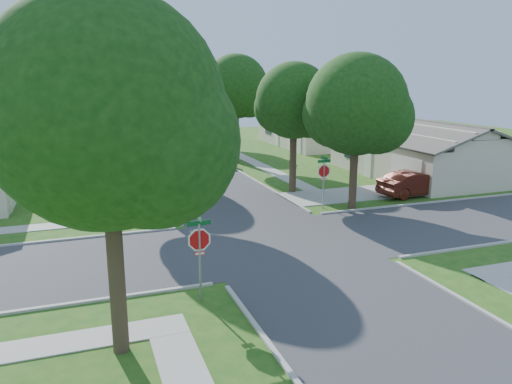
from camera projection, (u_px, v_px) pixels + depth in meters
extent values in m
plane|color=#235316|center=(278.00, 242.00, 22.64)|extent=(100.00, 100.00, 0.00)
cube|color=#333335|center=(278.00, 242.00, 22.64)|extent=(7.00, 100.00, 0.02)
cube|color=#9E9B91|center=(235.00, 153.00, 48.48)|extent=(1.20, 40.00, 0.04)
cube|color=#9E9B91|center=(105.00, 160.00, 44.47)|extent=(1.20, 40.00, 0.04)
cube|color=#9E9B91|center=(350.00, 194.00, 31.74)|extent=(8.80, 3.60, 0.05)
cube|color=gray|center=(200.00, 263.00, 16.48)|extent=(0.06, 0.06, 2.70)
cylinder|color=white|center=(199.00, 240.00, 16.30)|extent=(1.05, 0.02, 1.05)
cylinder|color=red|center=(199.00, 240.00, 16.30)|extent=(0.90, 0.03, 0.90)
cube|color=red|center=(200.00, 253.00, 16.41)|extent=(0.34, 0.03, 0.12)
cube|color=white|center=(200.00, 253.00, 16.41)|extent=(0.30, 0.03, 0.08)
cube|color=#0C5426|center=(199.00, 223.00, 16.17)|extent=(0.80, 0.02, 0.16)
cube|color=#0C5426|center=(199.00, 218.00, 16.13)|extent=(0.02, 0.80, 0.16)
cube|color=gray|center=(323.00, 185.00, 28.19)|extent=(0.06, 0.06, 2.70)
cylinder|color=white|center=(324.00, 171.00, 28.01)|extent=(1.05, 0.02, 1.05)
cylinder|color=red|center=(324.00, 171.00, 28.01)|extent=(0.90, 0.03, 0.90)
cube|color=red|center=(324.00, 179.00, 28.11)|extent=(0.34, 0.03, 0.12)
cube|color=white|center=(324.00, 179.00, 28.11)|extent=(0.30, 0.03, 0.08)
cube|color=#0C5426|center=(324.00, 161.00, 27.88)|extent=(0.80, 0.02, 0.16)
cube|color=#0C5426|center=(324.00, 158.00, 27.84)|extent=(0.02, 0.80, 0.16)
cylinder|color=#38281C|center=(293.00, 162.00, 31.99)|extent=(0.44, 0.44, 3.95)
sphere|color=#11370D|center=(294.00, 100.00, 31.10)|extent=(4.80, 4.80, 4.80)
sphere|color=#11370D|center=(309.00, 110.00, 31.07)|extent=(3.46, 3.46, 3.46)
sphere|color=#11370D|center=(280.00, 108.00, 31.52)|extent=(3.26, 3.26, 3.26)
cylinder|color=#38281C|center=(237.00, 138.00, 42.95)|extent=(0.44, 0.44, 4.30)
sphere|color=#11370D|center=(236.00, 86.00, 41.95)|extent=(5.40, 5.40, 5.40)
sphere|color=#11370D|center=(249.00, 94.00, 41.92)|extent=(3.89, 3.89, 3.89)
sphere|color=#11370D|center=(225.00, 93.00, 42.43)|extent=(3.67, 3.67, 3.67)
cylinder|color=#38281C|center=(201.00, 125.00, 54.88)|extent=(0.44, 0.44, 4.20)
sphere|color=#11370D|center=(200.00, 87.00, 53.94)|extent=(5.00, 5.00, 5.00)
sphere|color=#11370D|center=(209.00, 93.00, 53.91)|extent=(3.60, 3.60, 3.60)
sphere|color=#11370D|center=(192.00, 91.00, 54.38)|extent=(3.40, 3.40, 3.40)
cylinder|color=#38281C|center=(144.00, 169.00, 28.87)|extent=(0.44, 0.44, 4.25)
sphere|color=#11370D|center=(140.00, 94.00, 27.90)|extent=(5.20, 5.20, 5.20)
sphere|color=#11370D|center=(159.00, 106.00, 27.87)|extent=(3.74, 3.74, 3.74)
sphere|color=#11370D|center=(126.00, 103.00, 28.36)|extent=(3.54, 3.54, 3.54)
cylinder|color=#38281C|center=(125.00, 142.00, 39.84)|extent=(0.44, 0.44, 4.44)
sphere|color=#11370D|center=(121.00, 84.00, 38.81)|extent=(5.60, 5.60, 5.60)
sphere|color=#11370D|center=(135.00, 93.00, 38.78)|extent=(4.03, 4.03, 4.03)
sphere|color=#11370D|center=(110.00, 91.00, 39.30)|extent=(3.81, 3.81, 3.81)
cylinder|color=#38281C|center=(113.00, 129.00, 51.82)|extent=(0.44, 0.44, 3.90)
sphere|color=#11370D|center=(110.00, 92.00, 50.96)|extent=(4.60, 4.60, 4.60)
sphere|color=#11370D|center=(119.00, 98.00, 50.93)|extent=(3.31, 3.31, 3.31)
sphere|color=#11370D|center=(103.00, 97.00, 51.36)|extent=(3.13, 3.13, 3.13)
cylinder|color=#38281C|center=(117.00, 282.00, 13.30)|extent=(0.44, 0.44, 4.04)
sphere|color=#11370D|center=(105.00, 111.00, 12.27)|extent=(6.00, 6.00, 6.00)
sphere|color=#11370D|center=(153.00, 142.00, 12.24)|extent=(4.32, 4.32, 4.32)
sphere|color=#11370D|center=(69.00, 133.00, 12.80)|extent=(4.08, 4.08, 4.08)
cylinder|color=#38281C|center=(353.00, 178.00, 28.16)|extent=(0.44, 0.44, 3.54)
sphere|color=#11370D|center=(356.00, 104.00, 27.23)|extent=(5.60, 5.60, 5.60)
sphere|color=#11370D|center=(377.00, 118.00, 27.20)|extent=(4.03, 4.03, 4.03)
sphere|color=#11370D|center=(336.00, 114.00, 27.72)|extent=(3.81, 3.81, 3.81)
cube|color=beige|center=(419.00, 157.00, 37.66)|extent=(8.00, 13.00, 2.80)
cube|color=#4C4841|center=(443.00, 129.00, 37.85)|extent=(4.42, 13.60, 1.56)
cube|color=#4C4841|center=(398.00, 131.00, 36.54)|extent=(4.42, 13.60, 1.56)
cube|color=silver|center=(405.00, 174.00, 32.83)|extent=(0.06, 3.20, 2.20)
cube|color=silver|center=(368.00, 164.00, 37.03)|extent=(0.06, 0.90, 2.00)
cube|color=#1E2633|center=(350.00, 152.00, 39.29)|extent=(0.06, 1.80, 1.10)
cube|color=beige|center=(314.00, 132.00, 54.16)|extent=(8.00, 13.00, 2.80)
cube|color=#4C4841|center=(331.00, 113.00, 54.35)|extent=(4.42, 13.60, 1.56)
cube|color=#4C4841|center=(297.00, 114.00, 53.04)|extent=(4.42, 13.60, 1.56)
cube|color=silver|center=(294.00, 141.00, 49.33)|extent=(0.06, 3.20, 2.20)
cube|color=silver|center=(277.00, 137.00, 53.53)|extent=(0.06, 0.90, 2.00)
cube|color=#1E2633|center=(268.00, 129.00, 55.78)|extent=(0.06, 1.80, 1.10)
cube|color=silver|center=(12.00, 188.00, 28.64)|extent=(0.06, 3.20, 2.20)
cube|color=silver|center=(20.00, 175.00, 32.83)|extent=(0.06, 0.90, 2.00)
cube|color=#1E2633|center=(23.00, 161.00, 35.09)|extent=(0.06, 1.80, 1.10)
cube|color=#4C4841|center=(10.00, 119.00, 46.59)|extent=(4.42, 13.60, 1.56)
cube|color=silver|center=(34.00, 148.00, 44.22)|extent=(0.06, 3.20, 2.20)
cube|color=silver|center=(37.00, 143.00, 48.41)|extent=(0.06, 0.90, 2.00)
cube|color=#1E2633|center=(38.00, 135.00, 50.67)|extent=(0.06, 1.80, 1.10)
imported|color=#49170F|center=(414.00, 183.00, 31.28)|extent=(4.93, 2.11, 1.58)
imported|color=black|center=(220.00, 156.00, 42.10)|extent=(1.78, 4.42, 1.51)
imported|color=black|center=(128.00, 141.00, 53.16)|extent=(2.10, 4.16, 1.16)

